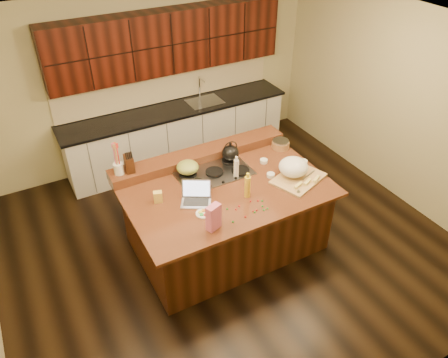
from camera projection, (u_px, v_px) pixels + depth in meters
room at (226, 156)px, 4.95m from camera, size 5.52×5.02×2.72m
island at (226, 216)px, 5.47m from camera, size 2.40×1.60×0.92m
back_ledge at (200, 155)px, 5.67m from camera, size 2.40×0.30×0.12m
cooktop at (214, 173)px, 5.41m from camera, size 0.92×0.52×0.05m
back_counter at (175, 104)px, 6.87m from camera, size 3.70×0.66×2.40m
kettle at (230, 153)px, 5.54m from camera, size 0.26×0.26×0.20m
green_bowl at (188, 167)px, 5.32m from camera, size 0.36×0.36×0.15m
laptop at (196, 196)px, 4.95m from camera, size 0.42×0.40×0.23m
oil_bottle at (247, 187)px, 4.97m from camera, size 0.08×0.08×0.27m
vinegar_bottle at (236, 169)px, 5.29m from camera, size 0.07×0.07×0.25m
wooden_tray at (295, 170)px, 5.30m from camera, size 0.73×0.63×0.25m
ramekin_a at (303, 162)px, 5.60m from camera, size 0.12×0.12×0.04m
ramekin_b at (264, 161)px, 5.61m from camera, size 0.13×0.13×0.04m
ramekin_c at (271, 175)px, 5.36m from camera, size 0.10×0.10×0.04m
strainer_bowl at (281, 145)px, 5.90m from camera, size 0.32×0.32×0.09m
kitchen_timer at (299, 191)px, 5.07m from camera, size 0.10×0.10×0.07m
pink_bag at (214, 217)px, 4.52m from camera, size 0.18×0.13×0.30m
candy_plate at (204, 213)px, 4.79m from camera, size 0.23×0.23×0.01m
package_box at (158, 197)px, 4.93m from camera, size 0.11×0.09×0.14m
utensil_crock at (119, 169)px, 5.18m from camera, size 0.15×0.15×0.14m
knife_block at (129, 164)px, 5.21m from camera, size 0.12×0.18×0.20m
gumdrop_0 at (253, 211)px, 4.81m from camera, size 0.02×0.02×0.02m
gumdrop_1 at (233, 222)px, 4.67m from camera, size 0.02×0.02×0.02m
gumdrop_2 at (251, 201)px, 4.96m from camera, size 0.02×0.02×0.02m
gumdrop_3 at (255, 212)px, 4.80m from camera, size 0.02×0.02×0.02m
gumdrop_4 at (245, 217)px, 4.74m from camera, size 0.02×0.02×0.02m
gumdrop_5 at (264, 210)px, 4.83m from camera, size 0.02×0.02×0.02m
gumdrop_6 at (236, 209)px, 4.84m from camera, size 0.02×0.02×0.02m
gumdrop_7 at (227, 209)px, 4.85m from camera, size 0.02×0.02×0.02m
gumdrop_8 at (258, 201)px, 4.97m from camera, size 0.02×0.02×0.02m
gumdrop_9 at (267, 209)px, 4.85m from camera, size 0.02×0.02×0.02m
gumdrop_10 at (257, 210)px, 4.83m from camera, size 0.02×0.02×0.02m
gumdrop_11 at (262, 201)px, 4.96m from camera, size 0.02×0.02×0.02m
gumdrop_12 at (239, 206)px, 4.89m from camera, size 0.02×0.02×0.02m
gumdrop_13 at (262, 206)px, 4.89m from camera, size 0.02×0.02×0.02m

